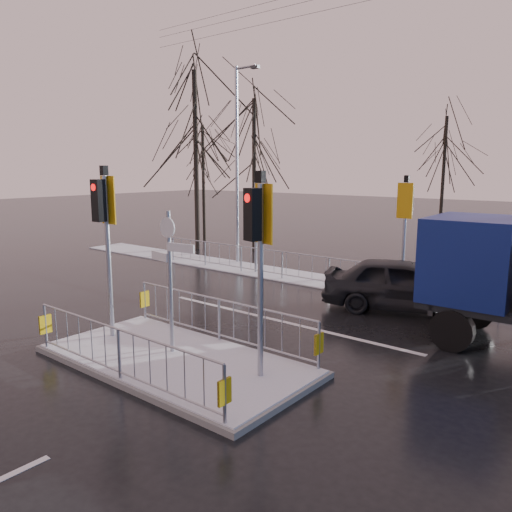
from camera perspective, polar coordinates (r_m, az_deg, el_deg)
The scene contains 11 objects.
ground at distance 10.97m, azimuth -9.24°, elevation -12.03°, with size 120.00×120.00×0.00m, color black.
snow_verge at distance 17.60m, azimuth 12.09°, elevation -3.56°, with size 30.00×2.00×0.04m, color silver.
lane_markings at distance 10.77m, azimuth -10.59°, elevation -12.49°, with size 8.00×11.38×0.01m.
traffic_island at distance 10.85m, azimuth -9.30°, elevation -10.09°, with size 6.00×3.04×4.15m.
far_kerb_fixtures at distance 16.82m, azimuth 12.33°, elevation -0.72°, with size 18.00×0.65×3.83m.
car_far_lane at distance 15.05m, azimuth 16.43°, elevation -3.13°, with size 1.82×4.53×1.54m, color black.
tree_near_a at distance 25.43m, azimuth -6.95°, elevation 14.54°, with size 4.75×4.75×8.97m.
tree_near_b at distance 24.80m, azimuth -0.22°, elevation 12.50°, with size 4.00×4.00×7.55m.
tree_near_c at distance 28.54m, azimuth -6.07°, elevation 10.84°, with size 3.50×3.50×6.61m.
tree_far_a at distance 30.30m, azimuth 20.75°, elevation 10.81°, with size 3.75×3.75×7.08m.
street_lamp_left at distance 21.47m, azimuth -2.06°, elevation 11.12°, with size 1.25×0.18×8.20m.
Camera 1 is at (7.64, -6.72, 4.11)m, focal length 35.00 mm.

